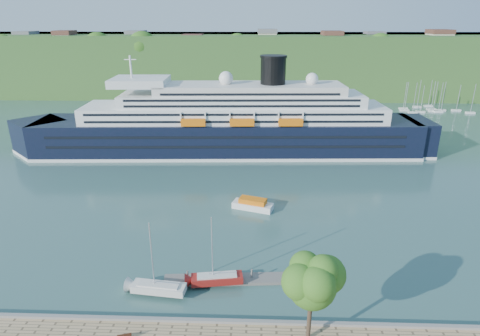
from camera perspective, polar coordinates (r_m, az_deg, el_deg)
ground at (r=45.85m, az=-5.25°, el=-21.71°), size 400.00×400.00×0.00m
far_hillside at (r=179.57m, az=0.45°, el=14.71°), size 400.00×50.00×24.00m
quay_coping at (r=44.94m, az=-5.33°, el=-20.80°), size 220.00×0.50×0.30m
cruise_ship at (r=94.60m, az=-1.96°, el=8.87°), size 102.36×19.27×22.86m
park_bench at (r=44.30m, az=-16.11°, el=-21.89°), size 1.50×0.92×0.90m
promenade_tree at (r=40.35m, az=10.08°, el=-17.38°), size 6.25×6.25×10.36m
floating_pontoon at (r=51.86m, az=-0.60°, el=-15.53°), size 17.99×3.42×0.40m
sailboat_white_near at (r=48.12m, az=-11.80°, el=-12.92°), size 7.24×2.78×9.12m
sailboat_red at (r=48.78m, az=-3.38°, el=-12.08°), size 7.14×2.92×8.95m
tender_launch at (r=68.69m, az=1.82°, el=-5.09°), size 7.33×4.42×1.92m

